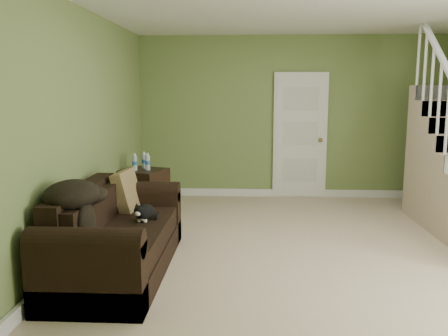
# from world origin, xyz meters

# --- Properties ---
(floor) EXTENTS (5.00, 5.50, 0.01)m
(floor) POSITION_xyz_m (0.00, 0.00, 0.00)
(floor) COLOR #C2A88C
(floor) RESTS_ON ground
(ceiling) EXTENTS (5.00, 5.50, 0.01)m
(ceiling) POSITION_xyz_m (0.00, 0.00, 2.60)
(ceiling) COLOR white
(ceiling) RESTS_ON wall_back
(wall_back) EXTENTS (5.00, 0.04, 2.60)m
(wall_back) POSITION_xyz_m (0.00, 2.75, 1.30)
(wall_back) COLOR olive
(wall_back) RESTS_ON floor
(wall_front) EXTENTS (5.00, 0.04, 2.60)m
(wall_front) POSITION_xyz_m (0.00, -2.75, 1.30)
(wall_front) COLOR olive
(wall_front) RESTS_ON floor
(wall_left) EXTENTS (0.04, 5.50, 2.60)m
(wall_left) POSITION_xyz_m (-2.50, 0.00, 1.30)
(wall_left) COLOR olive
(wall_left) RESTS_ON floor
(baseboard_back) EXTENTS (5.00, 0.04, 0.12)m
(baseboard_back) POSITION_xyz_m (0.00, 2.72, 0.06)
(baseboard_back) COLOR white
(baseboard_back) RESTS_ON floor
(baseboard_left) EXTENTS (0.04, 5.50, 0.12)m
(baseboard_left) POSITION_xyz_m (-2.47, 0.00, 0.06)
(baseboard_left) COLOR white
(baseboard_left) RESTS_ON floor
(door) EXTENTS (0.86, 0.12, 2.02)m
(door) POSITION_xyz_m (0.10, 2.71, 1.01)
(door) COLOR white
(door) RESTS_ON floor
(sofa) EXTENTS (0.90, 2.09, 0.82)m
(sofa) POSITION_xyz_m (-2.02, -0.65, 0.31)
(sofa) COLOR black
(sofa) RESTS_ON floor
(side_table) EXTENTS (0.70, 0.70, 0.89)m
(side_table) POSITION_xyz_m (-2.18, 1.35, 0.34)
(side_table) COLOR black
(side_table) RESTS_ON floor
(cat) EXTENTS (0.21, 0.44, 0.21)m
(cat) POSITION_xyz_m (-1.76, -0.43, 0.53)
(cat) COLOR black
(cat) RESTS_ON sofa
(banana) EXTENTS (0.14, 0.21, 0.06)m
(banana) POSITION_xyz_m (-1.74, -0.95, 0.48)
(banana) COLOR yellow
(banana) RESTS_ON sofa
(throw_pillow) EXTENTS (0.27, 0.50, 0.50)m
(throw_pillow) POSITION_xyz_m (-2.06, 0.04, 0.63)
(throw_pillow) COLOR brown
(throw_pillow) RESTS_ON sofa
(throw_blanket) EXTENTS (0.54, 0.66, 0.24)m
(throw_blanket) POSITION_xyz_m (-2.24, -1.09, 0.85)
(throw_blanket) COLOR black
(throw_blanket) RESTS_ON sofa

